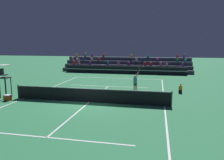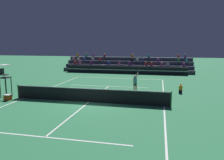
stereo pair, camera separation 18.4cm
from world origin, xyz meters
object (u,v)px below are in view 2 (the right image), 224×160
object	(u,v)px
umpire_chair	(5,76)
ball_kid_courtside	(181,89)
tennis_player	(135,84)
equipment_cooler	(8,97)
tennis_ball	(95,92)

from	to	relation	value
umpire_chair	ball_kid_courtside	bearing A→B (deg)	18.46
umpire_chair	ball_kid_courtside	world-z (taller)	umpire_chair
tennis_player	equipment_cooler	size ratio (longest dim) A/B	4.63
ball_kid_courtside	equipment_cooler	distance (m)	14.40
umpire_chair	tennis_ball	world-z (taller)	umpire_chair
tennis_player	tennis_ball	size ratio (longest dim) A/B	34.08
tennis_player	umpire_chair	bearing A→B (deg)	-163.11
equipment_cooler	umpire_chair	bearing A→B (deg)	133.87
umpire_chair	tennis_ball	xyz separation A→B (m)	(6.66, 3.16, -1.68)
umpire_chair	equipment_cooler	xyz separation A→B (m)	(0.81, -0.84, -1.49)
tennis_ball	ball_kid_courtside	bearing A→B (deg)	11.72
tennis_ball	tennis_player	bearing A→B (deg)	-0.91
umpire_chair	ball_kid_courtside	size ratio (longest dim) A/B	3.16
ball_kid_courtside	tennis_ball	bearing A→B (deg)	-168.28
tennis_player	equipment_cooler	distance (m)	10.24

